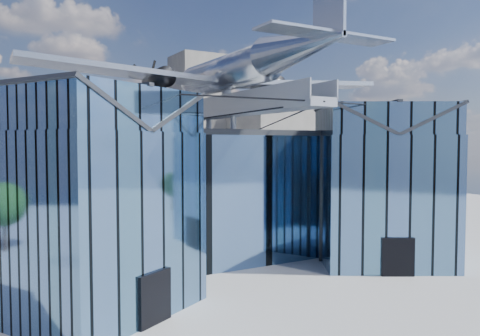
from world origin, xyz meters
TOP-DOWN VIEW (x-y plane):
  - ground_plane at (0.00, 0.00)m, footprint 120.00×120.00m
  - museum at (0.00, 5.82)m, footprint 32.88×24.50m
  - bg_towers at (1.45, 50.49)m, footprint 77.00×24.50m
  - tree_side_e at (19.80, 5.38)m, footprint 4.28×4.28m

SIDE VIEW (x-z plane):
  - ground_plane at x=0.00m, z-range 0.00..0.00m
  - tree_side_e at x=19.80m, z-range 1.04..6.94m
  - museum at x=0.00m, z-range -3.26..14.34m
  - bg_towers at x=1.45m, z-range -2.99..23.01m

